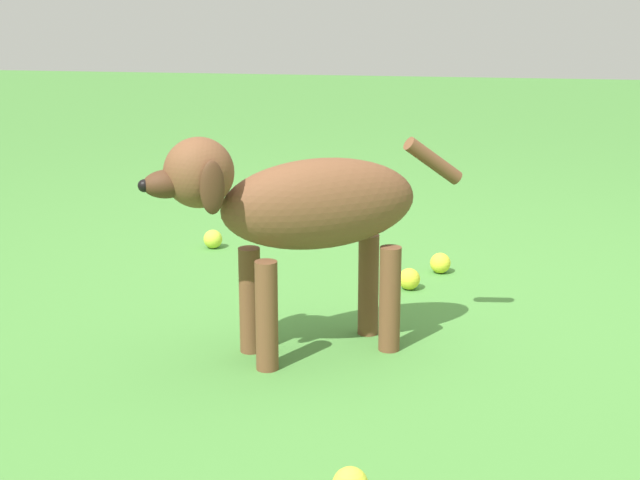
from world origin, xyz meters
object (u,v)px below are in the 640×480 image
Objects in this scene: tennis_ball_0 at (213,239)px; dog at (301,209)px; tennis_ball_3 at (409,279)px; tennis_ball_2 at (440,263)px.

dog is at bearing -62.39° from tennis_ball_0.
tennis_ball_2 is at bearing 65.01° from tennis_ball_3.
tennis_ball_0 is (-0.48, 0.92, -0.34)m from dog.
tennis_ball_2 is at bearing -12.13° from tennis_ball_0.
tennis_ball_0 is at bearing -93.89° from dog.
tennis_ball_0 is 1.00× the size of tennis_ball_3.
dog is 0.70m from tennis_ball_3.
dog is 11.12× the size of tennis_ball_3.
tennis_ball_3 is (0.71, -0.36, 0.00)m from tennis_ball_0.
tennis_ball_0 and tennis_ball_3 have the same top height.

